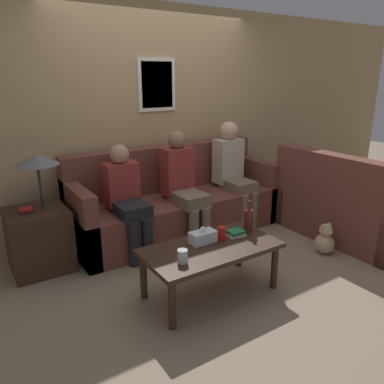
% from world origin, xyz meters
% --- Properties ---
extents(ground_plane, '(16.00, 16.00, 0.00)m').
position_xyz_m(ground_plane, '(0.00, 0.00, 0.00)').
color(ground_plane, gray).
extents(wall_back, '(9.00, 0.08, 2.60)m').
position_xyz_m(wall_back, '(0.00, 0.96, 1.30)').
color(wall_back, tan).
rests_on(wall_back, ground_plane).
extents(couch_main, '(2.47, 0.85, 1.00)m').
position_xyz_m(couch_main, '(0.00, 0.51, 0.35)').
color(couch_main, brown).
rests_on(couch_main, ground_plane).
extents(couch_side, '(0.85, 1.53, 1.00)m').
position_xyz_m(couch_side, '(1.55, -0.69, 0.35)').
color(couch_side, brown).
rests_on(couch_side, ground_plane).
extents(coffee_table, '(1.16, 0.60, 0.44)m').
position_xyz_m(coffee_table, '(-0.44, -0.81, 0.38)').
color(coffee_table, '#382319').
rests_on(coffee_table, ground_plane).
extents(side_table_with_lamp, '(0.55, 0.55, 1.13)m').
position_xyz_m(side_table_with_lamp, '(-1.56, 0.45, 0.37)').
color(side_table_with_lamp, '#382319').
rests_on(side_table_with_lamp, ground_plane).
extents(wine_bottle, '(0.08, 0.08, 0.30)m').
position_xyz_m(wine_bottle, '(0.03, -0.74, 0.55)').
color(wine_bottle, '#562319').
rests_on(wine_bottle, coffee_table).
extents(drinking_glass, '(0.08, 0.08, 0.10)m').
position_xyz_m(drinking_glass, '(-0.79, -0.92, 0.49)').
color(drinking_glass, silver).
rests_on(drinking_glass, coffee_table).
extents(book_stack, '(0.17, 0.13, 0.05)m').
position_xyz_m(book_stack, '(-0.13, -0.76, 0.47)').
color(book_stack, beige).
rests_on(book_stack, coffee_table).
extents(soda_can, '(0.07, 0.07, 0.12)m').
position_xyz_m(soda_can, '(-0.29, -0.75, 0.50)').
color(soda_can, red).
rests_on(soda_can, coffee_table).
extents(tissue_box, '(0.23, 0.12, 0.15)m').
position_xyz_m(tissue_box, '(-0.45, -0.71, 0.49)').
color(tissue_box, silver).
rests_on(tissue_box, coffee_table).
extents(person_left, '(0.34, 0.59, 1.14)m').
position_xyz_m(person_left, '(-0.71, 0.30, 0.63)').
color(person_left, black).
rests_on(person_left, ground_plane).
extents(person_middle, '(0.34, 0.63, 1.23)m').
position_xyz_m(person_middle, '(-0.03, 0.29, 0.67)').
color(person_middle, '#756651').
rests_on(person_middle, ground_plane).
extents(person_right, '(0.34, 0.59, 1.27)m').
position_xyz_m(person_right, '(0.75, 0.38, 0.70)').
color(person_right, '#756651').
rests_on(person_right, ground_plane).
extents(teddy_bear, '(0.21, 0.21, 0.33)m').
position_xyz_m(teddy_bear, '(1.02, -0.85, 0.14)').
color(teddy_bear, tan).
rests_on(teddy_bear, ground_plane).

